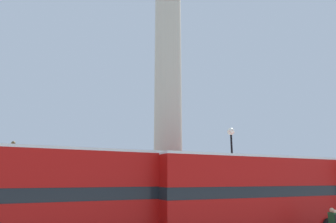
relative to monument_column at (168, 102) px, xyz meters
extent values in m
cube|color=#ADA593|center=(0.00, 0.00, -8.40)|extent=(6.05, 6.05, 0.89)
cube|color=#ADA593|center=(0.00, 0.00, -7.51)|extent=(4.36, 4.36, 0.89)
cube|color=#ADA593|center=(0.00, 0.00, -6.61)|extent=(2.66, 2.66, 0.89)
cylinder|color=#ADA593|center=(0.00, 0.00, 3.79)|extent=(2.09, 2.09, 19.91)
cube|color=#A80F0C|center=(1.94, -6.77, -7.50)|extent=(11.43, 2.51, 1.69)
cube|color=black|center=(1.94, -6.77, -6.39)|extent=(11.43, 2.46, 0.55)
cube|color=#A80F0C|center=(1.94, -6.77, -5.38)|extent=(11.43, 2.51, 1.47)
cube|color=silver|center=(1.94, -6.77, -4.58)|extent=(11.43, 2.51, 0.12)
cylinder|color=black|center=(5.94, -5.59, -8.35)|extent=(1.00, 0.31, 1.00)
cube|color=#A80F0C|center=(-8.15, -5.87, -7.49)|extent=(10.59, 2.82, 1.71)
cube|color=black|center=(-8.15, -5.87, -6.36)|extent=(10.59, 2.77, 0.55)
cube|color=#A80F0C|center=(-8.15, -5.87, -5.33)|extent=(10.59, 2.82, 1.52)
cube|color=silver|center=(-8.15, -5.87, -4.51)|extent=(10.59, 2.82, 0.12)
cube|color=#ADA593|center=(-10.29, 3.74, -7.65)|extent=(4.61, 4.19, 2.39)
ellipsoid|color=brown|center=(-10.29, 3.74, -4.86)|extent=(2.38, 1.98, 1.08)
cone|color=brown|center=(-9.40, 4.24, -4.37)|extent=(1.20, 1.03, 1.14)
cylinder|color=brown|center=(-10.29, 3.74, -3.87)|extent=(0.36, 0.36, 0.90)
sphere|color=brown|center=(-10.29, 3.74, -3.28)|extent=(0.28, 0.28, 0.28)
cylinder|color=brown|center=(-9.85, 4.33, -5.93)|extent=(0.20, 0.20, 1.05)
cylinder|color=brown|center=(-9.56, 3.81, -5.93)|extent=(0.20, 0.20, 1.05)
cylinder|color=brown|center=(-10.74, 3.15, -5.93)|extent=(0.20, 0.20, 1.05)
cylinder|color=black|center=(3.83, -2.53, -8.65)|extent=(0.31, 0.31, 0.40)
cylinder|color=black|center=(3.83, -2.53, -5.75)|extent=(0.14, 0.14, 6.20)
sphere|color=white|center=(3.83, -2.53, -2.39)|extent=(0.52, 0.52, 0.52)
cube|color=#1E4C28|center=(4.47, -9.42, -7.69)|extent=(0.29, 0.48, 0.66)
sphere|color=tan|center=(4.47, -9.42, -7.25)|extent=(0.22, 0.22, 0.22)
cube|color=black|center=(4.49, -9.56, -7.74)|extent=(0.36, 0.46, 0.63)
sphere|color=tan|center=(4.49, -9.56, -7.32)|extent=(0.21, 0.21, 0.21)
camera|label=1|loc=(-9.41, -19.93, -5.77)|focal=32.00mm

